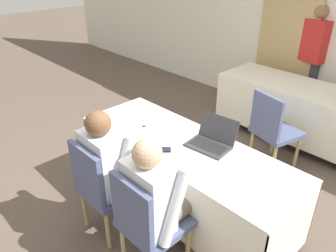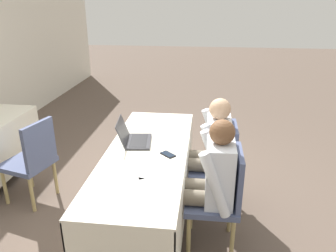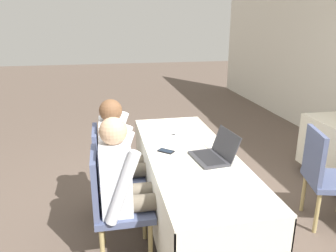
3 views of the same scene
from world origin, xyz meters
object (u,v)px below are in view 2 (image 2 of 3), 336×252
at_px(chair_near_right, 219,163).
at_px(person_checkered_shirt, 210,178).
at_px(laptop, 134,138).
at_px(chair_far_spare, 32,158).
at_px(cell_phone, 168,154).
at_px(chair_near_left, 221,195).
at_px(person_white_shirt, 210,148).

bearing_deg(chair_near_right, person_checkered_shirt, -10.44).
bearing_deg(laptop, chair_far_spare, 83.41).
bearing_deg(cell_phone, chair_near_right, -11.44).
relative_size(cell_phone, person_checkered_shirt, 0.13).
height_order(cell_phone, person_checkered_shirt, person_checkered_shirt).
bearing_deg(chair_near_left, person_white_shirt, -169.56).
distance_m(cell_phone, chair_far_spare, 1.45).
xyz_separation_m(cell_phone, chair_far_spare, (0.23, 1.41, -0.24)).
relative_size(chair_near_left, chair_near_right, 1.00).
bearing_deg(laptop, cell_phone, -129.34).
distance_m(laptop, cell_phone, 0.42).
distance_m(cell_phone, person_checkered_shirt, 0.44).
relative_size(laptop, cell_phone, 2.53).
distance_m(chair_near_left, chair_far_spare, 1.94).
xyz_separation_m(chair_near_right, person_white_shirt, (0.00, 0.10, 0.16)).
xyz_separation_m(laptop, chair_near_right, (0.11, -0.82, -0.28)).
relative_size(chair_near_right, chair_far_spare, 1.00).
bearing_deg(person_checkered_shirt, chair_far_spare, -104.07).
xyz_separation_m(chair_near_left, person_checkered_shirt, (-0.00, 0.10, 0.16)).
distance_m(cell_phone, person_white_shirt, 0.51).
bearing_deg(chair_near_right, chair_far_spare, -86.60).
bearing_deg(person_white_shirt, chair_far_spare, -86.40).
bearing_deg(laptop, person_white_shirt, -87.63).
height_order(chair_near_right, chair_far_spare, same).
relative_size(chair_near_right, person_white_shirt, 0.78).
height_order(chair_near_left, person_white_shirt, person_white_shirt).
distance_m(chair_near_right, person_white_shirt, 0.19).
distance_m(chair_near_right, chair_far_spare, 1.89).
bearing_deg(chair_near_right, cell_phone, -54.26).
xyz_separation_m(chair_near_right, person_checkered_shirt, (-0.56, 0.10, 0.16)).
xyz_separation_m(chair_far_spare, person_white_shirt, (0.11, -1.78, 0.16)).
bearing_deg(person_checkered_shirt, chair_near_left, 90.00).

